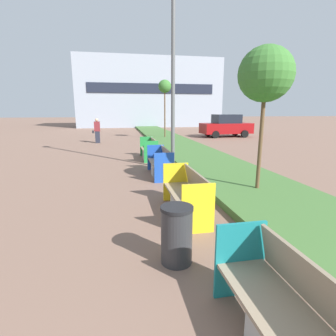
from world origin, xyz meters
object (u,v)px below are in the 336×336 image
litter_bin (177,235)px  pedestrian_walking (97,131)px  parked_car_distant (226,126)px  bench_blue_frame (161,165)px  bench_green_frame (149,151)px  bench_yellow_frame (187,198)px  sapling_tree_near (266,75)px  bench_teal_frame (295,333)px  sapling_tree_far (165,87)px  street_lamp_post (173,50)px

litter_bin → pedestrian_walking: (-2.15, 15.12, 0.41)m
pedestrian_walking → parked_car_distant: 10.58m
bench_blue_frame → bench_green_frame: 3.19m
bench_green_frame → pedestrian_walking: (-2.77, 6.67, 0.49)m
bench_yellow_frame → sapling_tree_near: (2.20, 0.96, 2.68)m
litter_bin → sapling_tree_near: sapling_tree_near is taller
bench_teal_frame → parked_car_distant: bearing=68.5°
bench_teal_frame → sapling_tree_far: 18.92m
bench_yellow_frame → street_lamp_post: (0.61, 4.38, 3.89)m
bench_green_frame → pedestrian_walking: size_ratio=1.13×
bench_blue_frame → pedestrian_walking: (-2.77, 9.86, 0.48)m
bench_yellow_frame → street_lamp_post: 5.89m
bench_teal_frame → litter_bin: 1.90m
bench_yellow_frame → street_lamp_post: size_ratio=0.25×
bench_yellow_frame → bench_green_frame: (-0.00, 6.68, -0.00)m
bench_yellow_frame → bench_green_frame: same height
bench_green_frame → street_lamp_post: (0.62, -2.30, 3.89)m
bench_blue_frame → bench_green_frame: same height
bench_yellow_frame → parked_car_distant: bearing=64.2°
bench_green_frame → parked_car_distant: 11.75m
pedestrian_walking → bench_teal_frame: bearing=-80.7°
bench_blue_frame → sapling_tree_far: bearing=79.1°
litter_bin → sapling_tree_far: 17.24m
pedestrian_walking → parked_car_distant: parked_car_distant is taller
bench_teal_frame → sapling_tree_near: bearing=64.1°
bench_blue_frame → parked_car_distant: bearing=58.2°
bench_yellow_frame → bench_blue_frame: same height
litter_bin → parked_car_distant: (8.17, 17.43, 0.48)m
bench_teal_frame → sapling_tree_far: sapling_tree_far is taller
street_lamp_post → bench_yellow_frame: bearing=-98.0°
street_lamp_post → pedestrian_walking: street_lamp_post is taller
bench_teal_frame → street_lamp_post: street_lamp_post is taller
pedestrian_walking → litter_bin: bearing=-81.9°
bench_green_frame → litter_bin: 8.47m
bench_blue_frame → sapling_tree_near: sapling_tree_near is taller
sapling_tree_far → pedestrian_walking: (-4.97, -1.54, -3.02)m
sapling_tree_far → parked_car_distant: bearing=8.1°
bench_teal_frame → street_lamp_post: (0.61, 7.94, 3.89)m
bench_blue_frame → bench_yellow_frame: bearing=-90.0°
bench_yellow_frame → sapling_tree_far: bearing=81.6°
street_lamp_post → bench_green_frame: bearing=104.9°
sapling_tree_far → parked_car_distant: (5.36, 0.77, -2.95)m
bench_teal_frame → bench_green_frame: (-0.00, 10.24, -0.00)m
bench_blue_frame → pedestrian_walking: bearing=105.7°
litter_bin → pedestrian_walking: bearing=98.1°
street_lamp_post → sapling_tree_near: 3.96m
street_lamp_post → litter_bin: bearing=-101.3°
bench_blue_frame → litter_bin: size_ratio=2.19×
bench_yellow_frame → pedestrian_walking: bearing=101.7°
litter_bin → sapling_tree_far: sapling_tree_far is taller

